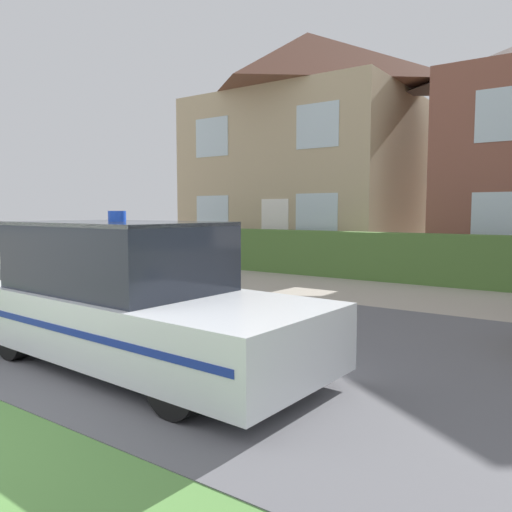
{
  "coord_description": "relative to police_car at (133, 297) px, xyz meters",
  "views": [
    {
      "loc": [
        4.5,
        -1.01,
        1.72
      ],
      "look_at": [
        0.24,
        5.06,
        1.05
      ],
      "focal_mm": 35.0,
      "sensor_mm": 36.0,
      "label": 1
    }
  ],
  "objects": [
    {
      "name": "road_strip",
      "position": [
        -0.2,
        1.62,
        -0.75
      ],
      "size": [
        28.0,
        6.16,
        0.01
      ],
      "primitive_type": "cube",
      "color": "#5B5B60",
      "rests_on": "ground"
    },
    {
      "name": "garden_hedge",
      "position": [
        0.14,
        8.14,
        -0.16
      ],
      "size": [
        12.67,
        0.53,
        1.19
      ],
      "primitive_type": "cube",
      "color": "#4C7233",
      "rests_on": "ground"
    },
    {
      "name": "house_left",
      "position": [
        -4.81,
        12.45,
        3.37
      ],
      "size": [
        7.7,
        6.18,
        8.09
      ],
      "color": "tan",
      "rests_on": "ground"
    },
    {
      "name": "police_car",
      "position": [
        0.0,
        0.0,
        0.0
      ],
      "size": [
        4.43,
        1.93,
        1.71
      ],
      "rotation": [
        0.0,
        0.0,
        -0.05
      ],
      "color": "black",
      "rests_on": "road_strip"
    }
  ]
}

